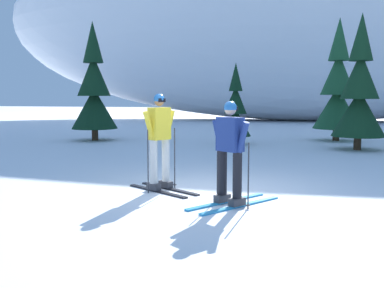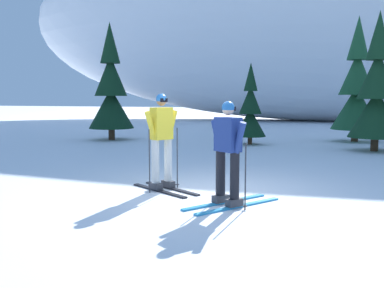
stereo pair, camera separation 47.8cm
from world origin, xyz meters
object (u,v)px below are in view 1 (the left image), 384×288
pine_tree_far_left (94,91)px  pine_tree_left (235,110)px  pine_tree_center_left (338,90)px  skier_yellow_jacket (160,140)px  skier_navy_jacket (230,151)px  pine_tree_center_right (359,93)px

pine_tree_far_left → pine_tree_left: size_ratio=1.58×
pine_tree_center_left → skier_yellow_jacket: bearing=-111.4°
skier_navy_jacket → pine_tree_center_right: size_ratio=0.38×
skier_yellow_jacket → pine_tree_far_left: 10.08m
skier_yellow_jacket → pine_tree_left: pine_tree_left is taller
skier_navy_jacket → pine_tree_center_right: 9.01m
skier_yellow_jacket → pine_tree_center_right: 8.85m
pine_tree_center_right → skier_navy_jacket: bearing=-110.1°
skier_navy_jacket → pine_tree_center_right: bearing=69.9°
skier_yellow_jacket → skier_navy_jacket: (1.47, -0.87, -0.07)m
skier_yellow_jacket → skier_navy_jacket: skier_yellow_jacket is taller
pine_tree_far_left → pine_tree_center_right: size_ratio=1.06×
skier_yellow_jacket → pine_tree_center_right: pine_tree_center_right is taller
skier_yellow_jacket → pine_tree_center_right: bearing=58.9°
pine_tree_center_left → pine_tree_center_right: size_ratio=1.08×
skier_navy_jacket → pine_tree_center_left: bearing=76.9°
skier_navy_jacket → pine_tree_far_left: (-6.88, 9.32, 1.10)m
skier_yellow_jacket → skier_navy_jacket: bearing=-30.5°
pine_tree_far_left → pine_tree_center_left: pine_tree_center_left is taller
pine_tree_center_left → skier_navy_jacket: bearing=-103.1°
pine_tree_left → pine_tree_center_left: (3.79, 2.20, 0.77)m
skier_yellow_jacket → pine_tree_center_left: (4.12, 10.54, 1.08)m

